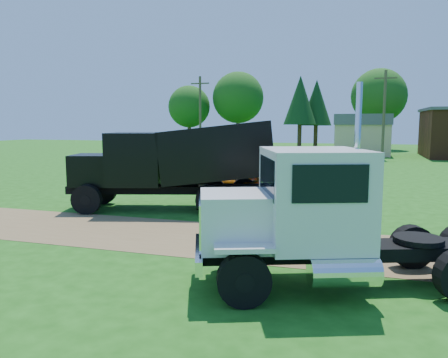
% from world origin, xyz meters
% --- Properties ---
extents(ground, '(140.00, 140.00, 0.00)m').
position_xyz_m(ground, '(0.00, 0.00, 0.00)').
color(ground, '#195111').
rests_on(ground, ground).
extents(dirt_track, '(120.00, 4.20, 0.01)m').
position_xyz_m(dirt_track, '(0.00, 0.00, 0.01)').
color(dirt_track, brown).
rests_on(dirt_track, ground).
extents(white_semi_tractor, '(7.69, 4.80, 4.59)m').
position_xyz_m(white_semi_tractor, '(2.93, -3.12, 1.57)').
color(white_semi_tractor, black).
rests_on(white_semi_tractor, ground).
extents(black_dump_truck, '(8.86, 4.84, 3.77)m').
position_xyz_m(black_dump_truck, '(-3.50, 4.24, 2.07)').
color(black_dump_truck, black).
rests_on(black_dump_truck, ground).
extents(orange_pickup, '(5.94, 4.07, 1.51)m').
position_xyz_m(orange_pickup, '(-0.72, 6.92, 0.75)').
color(orange_pickup, orange).
rests_on(orange_pickup, ground).
extents(spectator_b, '(0.94, 0.88, 1.53)m').
position_xyz_m(spectator_b, '(-2.55, 4.32, 0.77)').
color(spectator_b, '#999999').
rests_on(spectator_b, ground).
extents(tan_shed, '(6.20, 5.40, 4.70)m').
position_xyz_m(tan_shed, '(4.00, 40.00, 2.42)').
color(tan_shed, tan).
rests_on(tan_shed, ground).
extents(utility_poles, '(42.20, 0.28, 9.00)m').
position_xyz_m(utility_poles, '(6.00, 35.00, 4.71)').
color(utility_poles, '#463A27').
rests_on(utility_poles, ground).
extents(tree_row, '(54.31, 11.25, 11.31)m').
position_xyz_m(tree_row, '(4.10, 50.18, 6.89)').
color(tree_row, '#372B16').
rests_on(tree_row, ground).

